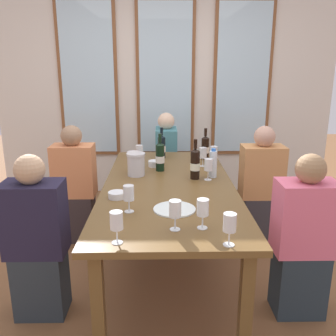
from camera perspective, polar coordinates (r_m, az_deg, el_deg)
ground_plane at (r=3.17m, az=0.10°, el=-15.30°), size 12.00×12.00×0.00m
back_wall_with_windows at (r=4.69m, az=-0.40°, el=13.56°), size 4.20×0.10×2.90m
dining_table at (r=2.88m, az=0.10°, el=-3.82°), size 1.00×2.15×0.74m
white_plate_0 at (r=2.36m, az=1.01°, el=-6.41°), size 0.27×0.27×0.01m
metal_pitcher at (r=3.06m, az=-4.98°, el=0.60°), size 0.16×0.16×0.19m
wine_bottle_0 at (r=3.17m, az=-1.24°, el=1.79°), size 0.08×0.08×0.33m
wine_bottle_1 at (r=3.62m, az=-1.00°, el=3.35°), size 0.08×0.08×0.30m
wine_bottle_2 at (r=3.59m, az=5.79°, el=3.19°), size 0.08×0.08×0.30m
wine_bottle_3 at (r=2.96m, az=4.23°, el=0.68°), size 0.08×0.08×0.33m
tasting_bowl_0 at (r=3.71m, az=-5.42°, el=2.18°), size 0.12×0.12×0.05m
tasting_bowl_1 at (r=2.58m, az=-7.94°, el=-4.16°), size 0.12×0.12×0.04m
tasting_bowl_2 at (r=3.33m, az=-2.09°, el=0.69°), size 0.11×0.11×0.05m
water_bottle at (r=3.02m, az=7.01°, el=0.66°), size 0.06×0.06×0.24m
wine_glass_0 at (r=2.30m, az=-6.12°, el=-4.08°), size 0.07×0.07×0.17m
wine_glass_1 at (r=3.18m, az=-4.89°, el=1.58°), size 0.07×0.07×0.17m
wine_glass_2 at (r=3.33m, az=5.45°, el=2.28°), size 0.07×0.07×0.17m
wine_glass_3 at (r=1.92m, az=-8.00°, el=-8.33°), size 0.07×0.07×0.17m
wine_glass_4 at (r=1.90m, az=9.55°, el=-8.58°), size 0.07×0.07×0.17m
wine_glass_5 at (r=2.05m, az=1.12°, el=-6.58°), size 0.07×0.07×0.17m
wine_glass_6 at (r=2.07m, az=5.42°, el=-6.23°), size 0.07×0.07×0.17m
wine_glass_7 at (r=3.42m, az=-4.46°, el=2.62°), size 0.07×0.07×0.17m
wine_glass_8 at (r=2.94m, az=6.28°, el=0.34°), size 0.07×0.07×0.17m
wine_glass_9 at (r=3.39m, az=7.11°, el=2.48°), size 0.07×0.07×0.17m
seated_person_0 at (r=2.57m, az=-19.65°, el=-10.76°), size 0.38×0.24×1.11m
seated_person_1 at (r=2.59m, az=20.19°, el=-10.58°), size 0.38×0.24×1.11m
seated_person_2 at (r=3.55m, az=-14.21°, el=-2.92°), size 0.38×0.24×1.11m
seated_person_3 at (r=3.51m, az=14.20°, el=-3.11°), size 0.38×0.24×1.11m
seated_person_4 at (r=4.28m, az=-0.28°, el=0.80°), size 0.24×0.38×1.11m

